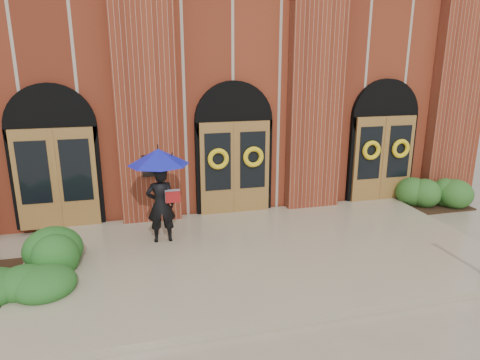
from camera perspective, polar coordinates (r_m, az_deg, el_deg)
name	(u,v)px	position (r m, az deg, el deg)	size (l,w,h in m)	color
ground	(264,259)	(9.55, 3.27, -10.44)	(90.00, 90.00, 0.00)	gray
landing	(262,253)	(9.65, 3.01, -9.66)	(10.00, 5.30, 0.15)	gray
church_building	(198,79)	(17.16, -5.64, 13.30)	(16.20, 12.53, 7.00)	maroon
man_with_umbrella	(160,178)	(9.70, -10.67, 0.32)	(1.38, 1.38, 2.18)	black
hedge_wall_left	(8,257)	(9.82, -28.54, -8.99)	(3.29, 1.32, 0.85)	#20551C
hedge_wall_right	(411,194)	(13.54, 21.82, -1.77)	(3.12, 1.25, 0.80)	#27521D
hedge_front_left	(2,286)	(9.04, -29.17, -12.22)	(1.57, 1.35, 0.56)	#20531C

